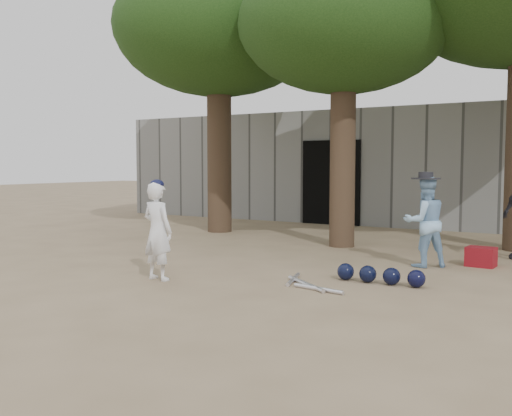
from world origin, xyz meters
The scene contains 8 objects.
ground centered at (0.00, 0.00, 0.00)m, with size 70.00×70.00×0.00m, color #937C5E.
boy_player centered at (-0.32, -0.07, 0.67)m, with size 0.49×0.32×1.33m, color white.
spectator_blue centered at (2.53, 2.81, 0.69)m, with size 0.68×0.53×1.39m, color #96C3E9.
red_bag centered at (3.28, 3.28, 0.15)m, with size 0.42×0.32×0.30m, color maroon.
back_building centered at (0.00, 10.33, 1.50)m, with size 16.00×5.24×3.00m.
helmet_row centered at (2.36, 1.24, 0.12)m, with size 1.19×0.25×0.23m.
bat_pile centered at (1.58, 0.60, 0.03)m, with size 1.02×0.83×0.06m.
tree_row centered at (0.74, 5.02, 4.69)m, with size 11.40×5.80×6.69m.
Camera 1 is at (4.79, -5.97, 1.57)m, focal length 40.00 mm.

